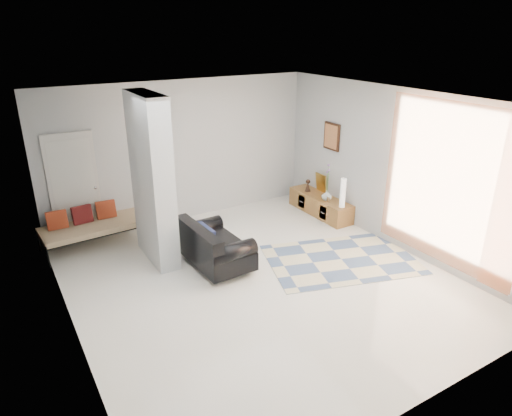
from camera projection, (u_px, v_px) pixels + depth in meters
floor at (261, 281)px, 7.17m from camera, size 6.00×6.00×0.00m
ceiling at (262, 101)px, 6.12m from camera, size 6.00×6.00×0.00m
wall_back at (182, 152)px, 9.03m from camera, size 6.00×0.00×6.00m
wall_front at (430, 295)px, 4.26m from camera, size 6.00×0.00×6.00m
wall_left at (62, 241)px, 5.33m from camera, size 0.00×6.00×6.00m
wall_right at (395, 169)px, 7.96m from camera, size 0.00×6.00×6.00m
partition_column at (152, 180)px, 7.39m from camera, size 0.35×1.20×2.80m
hallway_door at (74, 189)px, 8.13m from camera, size 0.85×0.06×2.04m
curtain at (449, 186)px, 6.99m from camera, size 0.00×2.55×2.55m
wall_art at (332, 136)px, 9.21m from camera, size 0.04×0.45×0.55m
media_console at (320, 205)px, 9.65m from camera, size 0.45×1.64×0.80m
loveseat at (213, 246)px, 7.48m from camera, size 0.86×1.41×0.76m
daybed at (93, 225)px, 8.18m from camera, size 1.90×0.91×0.77m
area_rug at (341, 259)px, 7.82m from camera, size 2.86×2.31×0.01m
cylinder_lamp at (343, 193)px, 8.91m from camera, size 0.11×0.11×0.58m
bronze_figurine at (308, 185)px, 9.81m from camera, size 0.15×0.15×0.26m
vase at (327, 195)px, 9.32m from camera, size 0.21×0.21×0.21m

